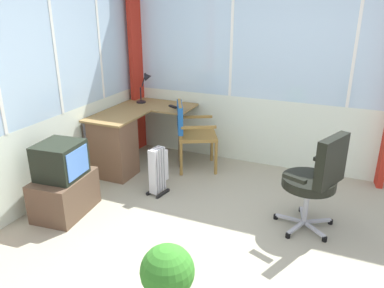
# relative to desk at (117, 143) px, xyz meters

# --- Properties ---
(ground) EXTENTS (4.85, 5.36, 0.06)m
(ground) POSITION_rel_desk_xyz_m (-0.91, -1.86, -0.44)
(ground) COLOR #9C9881
(north_window_panel) EXTENTS (3.85, 0.07, 2.70)m
(north_window_panel) POSITION_rel_desk_xyz_m (-0.91, 0.35, 0.94)
(north_window_panel) COLOR silver
(north_window_panel) RESTS_ON ground
(east_window_panel) EXTENTS (0.07, 4.36, 2.70)m
(east_window_panel) POSITION_rel_desk_xyz_m (1.05, -1.86, 0.94)
(east_window_panel) COLOR silver
(east_window_panel) RESTS_ON ground
(curtain_corner) EXTENTS (0.25, 0.09, 2.60)m
(curtain_corner) POSITION_rel_desk_xyz_m (0.92, 0.22, 0.89)
(curtain_corner) COLOR #B4291B
(curtain_corner) RESTS_ON ground
(desk) EXTENTS (1.30, 1.00, 0.75)m
(desk) POSITION_rel_desk_xyz_m (0.00, 0.00, 0.00)
(desk) COLOR olive
(desk) RESTS_ON ground
(desk_lamp) EXTENTS (0.24, 0.21, 0.41)m
(desk_lamp) POSITION_rel_desk_xyz_m (0.80, 0.00, 0.61)
(desk_lamp) COLOR black
(desk_lamp) RESTS_ON desk
(tv_remote) EXTENTS (0.11, 0.15, 0.02)m
(tv_remote) POSITION_rel_desk_xyz_m (0.67, -0.46, 0.35)
(tv_remote) COLOR black
(tv_remote) RESTS_ON desk
(wooden_armchair) EXTENTS (0.65, 0.65, 0.89)m
(wooden_armchair) POSITION_rel_desk_xyz_m (0.50, -0.75, 0.16)
(wooden_armchair) COLOR olive
(wooden_armchair) RESTS_ON ground
(office_chair) EXTENTS (0.63, 0.60, 0.98)m
(office_chair) POSITION_rel_desk_xyz_m (-0.35, -2.43, 0.16)
(office_chair) COLOR #B7B7BF
(office_chair) RESTS_ON ground
(tv_on_stand) EXTENTS (0.68, 0.50, 0.77)m
(tv_on_stand) POSITION_rel_desk_xyz_m (-1.03, -0.05, -0.07)
(tv_on_stand) COLOR brown
(tv_on_stand) RESTS_ON ground
(space_heater) EXTENTS (0.28, 0.21, 0.55)m
(space_heater) POSITION_rel_desk_xyz_m (-0.27, -0.73, -0.13)
(space_heater) COLOR silver
(space_heater) RESTS_ON ground
(potted_plant) EXTENTS (0.39, 0.39, 0.50)m
(potted_plant) POSITION_rel_desk_xyz_m (-1.78, -1.61, -0.13)
(potted_plant) COLOR silver
(potted_plant) RESTS_ON ground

